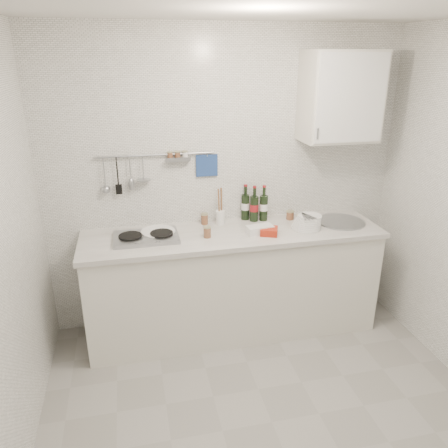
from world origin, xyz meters
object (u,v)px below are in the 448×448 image
object	(u,v)px
plate_stack_hob	(157,233)
wall_cabinet	(341,97)
plate_stack_sink	(308,222)
wine_bottles	(254,203)
utensil_crock	(220,215)

from	to	relation	value
plate_stack_hob	wall_cabinet	bearing A→B (deg)	2.29
plate_stack_hob	plate_stack_sink	bearing A→B (deg)	-5.06
plate_stack_sink	wine_bottles	distance (m)	0.48
plate_stack_hob	wine_bottles	distance (m)	0.87
plate_stack_hob	wine_bottles	xyz separation A→B (m)	(0.85, 0.16, 0.14)
wall_cabinet	utensil_crock	distance (m)	1.36
plate_stack_hob	plate_stack_sink	distance (m)	1.23
plate_stack_sink	utensil_crock	distance (m)	0.73
plate_stack_hob	utensil_crock	distance (m)	0.56
plate_stack_hob	wine_bottles	world-z (taller)	wine_bottles
plate_stack_hob	plate_stack_sink	size ratio (longest dim) A/B	1.10
plate_stack_hob	wine_bottles	bearing A→B (deg)	10.78
plate_stack_sink	utensil_crock	bearing A→B (deg)	160.62
wall_cabinet	plate_stack_sink	bearing A→B (deg)	-148.85
wall_cabinet	plate_stack_hob	size ratio (longest dim) A/B	2.43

